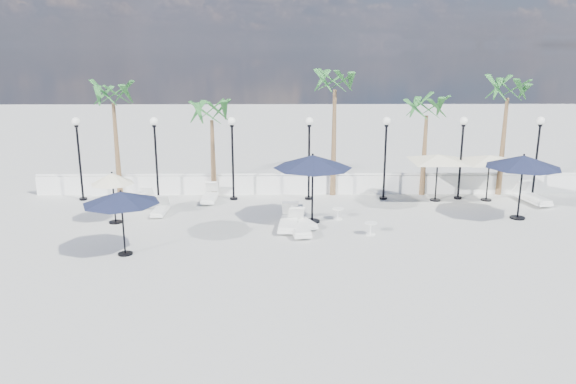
{
  "coord_description": "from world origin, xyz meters",
  "views": [
    {
      "loc": [
        -1.25,
        -18.76,
        6.98
      ],
      "look_at": [
        -1.01,
        2.12,
        1.5
      ],
      "focal_mm": 35.0,
      "sensor_mm": 36.0,
      "label": 1
    }
  ],
  "objects_px": {
    "lounger_6": "(532,197)",
    "parasol_cream_small": "(112,179)",
    "lounger_1": "(142,201)",
    "lounger_4": "(299,227)",
    "lounger_3": "(302,221)",
    "parasol_navy_right": "(523,162)",
    "parasol_navy_mid": "(313,162)",
    "lounger_2": "(210,196)",
    "lounger_5": "(289,222)",
    "parasol_navy_left": "(121,198)",
    "parasol_cream_sq_a": "(438,155)",
    "lounger_0": "(160,210)",
    "parasol_cream_sq_b": "(490,155)"
  },
  "relations": [
    {
      "from": "lounger_1",
      "to": "parasol_navy_mid",
      "type": "height_order",
      "value": "parasol_navy_mid"
    },
    {
      "from": "lounger_2",
      "to": "lounger_6",
      "type": "height_order",
      "value": "lounger_6"
    },
    {
      "from": "parasol_navy_right",
      "to": "lounger_0",
      "type": "bearing_deg",
      "value": 176.99
    },
    {
      "from": "parasol_navy_left",
      "to": "parasol_navy_right",
      "type": "distance_m",
      "value": 15.7
    },
    {
      "from": "lounger_1",
      "to": "lounger_2",
      "type": "height_order",
      "value": "lounger_2"
    },
    {
      "from": "parasol_navy_mid",
      "to": "lounger_3",
      "type": "bearing_deg",
      "value": -128.67
    },
    {
      "from": "lounger_1",
      "to": "parasol_cream_sq_a",
      "type": "xyz_separation_m",
      "value": [
        13.36,
        0.7,
        1.94
      ]
    },
    {
      "from": "lounger_4",
      "to": "parasol_cream_small",
      "type": "bearing_deg",
      "value": 162.19
    },
    {
      "from": "lounger_0",
      "to": "parasol_cream_small",
      "type": "bearing_deg",
      "value": -141.94
    },
    {
      "from": "parasol_cream_sq_a",
      "to": "parasol_cream_small",
      "type": "xyz_separation_m",
      "value": [
        -13.85,
        -3.2,
        -0.34
      ]
    },
    {
      "from": "parasol_navy_right",
      "to": "parasol_cream_sq_a",
      "type": "relative_size",
      "value": 0.64
    },
    {
      "from": "lounger_3",
      "to": "parasol_cream_sq_a",
      "type": "xyz_separation_m",
      "value": [
        6.29,
        3.7,
        1.94
      ]
    },
    {
      "from": "lounger_1",
      "to": "lounger_4",
      "type": "bearing_deg",
      "value": -22.12
    },
    {
      "from": "lounger_1",
      "to": "lounger_3",
      "type": "xyz_separation_m",
      "value": [
        7.07,
        -3.0,
        -0.0
      ]
    },
    {
      "from": "parasol_navy_left",
      "to": "parasol_navy_mid",
      "type": "relative_size",
      "value": 0.82
    },
    {
      "from": "parasol_navy_left",
      "to": "parasol_cream_sq_b",
      "type": "bearing_deg",
      "value": 24.49
    },
    {
      "from": "lounger_6",
      "to": "parasol_cream_sq_a",
      "type": "bearing_deg",
      "value": 162.73
    },
    {
      "from": "lounger_5",
      "to": "parasol_cream_sq_a",
      "type": "height_order",
      "value": "parasol_cream_sq_a"
    },
    {
      "from": "lounger_5",
      "to": "parasol_navy_left",
      "type": "bearing_deg",
      "value": -148.65
    },
    {
      "from": "lounger_3",
      "to": "parasol_navy_right",
      "type": "relative_size",
      "value": 0.59
    },
    {
      "from": "lounger_5",
      "to": "lounger_1",
      "type": "bearing_deg",
      "value": 158.4
    },
    {
      "from": "lounger_6",
      "to": "parasol_cream_sq_b",
      "type": "xyz_separation_m",
      "value": [
        -1.92,
        0.43,
        1.85
      ]
    },
    {
      "from": "lounger_1",
      "to": "lounger_6",
      "type": "xyz_separation_m",
      "value": [
        17.66,
        0.27,
        0.05
      ]
    },
    {
      "from": "lounger_0",
      "to": "parasol_cream_sq_a",
      "type": "height_order",
      "value": "parasol_cream_sq_a"
    },
    {
      "from": "lounger_2",
      "to": "parasol_navy_mid",
      "type": "distance_m",
      "value": 6.01
    },
    {
      "from": "parasol_navy_right",
      "to": "parasol_cream_small",
      "type": "relative_size",
      "value": 1.44
    },
    {
      "from": "lounger_4",
      "to": "parasol_navy_left",
      "type": "height_order",
      "value": "parasol_navy_left"
    },
    {
      "from": "lounger_2",
      "to": "lounger_4",
      "type": "distance_m",
      "value": 6.06
    },
    {
      "from": "lounger_6",
      "to": "parasol_cream_small",
      "type": "xyz_separation_m",
      "value": [
        -18.15,
        -2.77,
        1.54
      ]
    },
    {
      "from": "lounger_2",
      "to": "lounger_6",
      "type": "bearing_deg",
      "value": -0.58
    },
    {
      "from": "lounger_5",
      "to": "parasol_cream_small",
      "type": "relative_size",
      "value": 1.04
    },
    {
      "from": "lounger_6",
      "to": "parasol_cream_small",
      "type": "distance_m",
      "value": 18.42
    },
    {
      "from": "parasol_cream_small",
      "to": "parasol_cream_sq_b",
      "type": "bearing_deg",
      "value": 11.15
    },
    {
      "from": "lounger_0",
      "to": "lounger_4",
      "type": "distance_m",
      "value": 6.36
    },
    {
      "from": "lounger_0",
      "to": "lounger_6",
      "type": "xyz_separation_m",
      "value": [
        16.58,
        1.59,
        0.07
      ]
    },
    {
      "from": "parasol_navy_left",
      "to": "parasol_cream_small",
      "type": "distance_m",
      "value": 3.83
    },
    {
      "from": "lounger_6",
      "to": "parasol_navy_mid",
      "type": "xyz_separation_m",
      "value": [
        -10.18,
        -2.75,
        2.23
      ]
    },
    {
      "from": "lounger_0",
      "to": "lounger_3",
      "type": "distance_m",
      "value": 6.22
    },
    {
      "from": "parasol_navy_mid",
      "to": "lounger_5",
      "type": "bearing_deg",
      "value": -140.46
    },
    {
      "from": "lounger_1",
      "to": "lounger_3",
      "type": "height_order",
      "value": "lounger_1"
    },
    {
      "from": "lounger_2",
      "to": "lounger_5",
      "type": "distance_m",
      "value": 5.37
    },
    {
      "from": "parasol_navy_mid",
      "to": "lounger_2",
      "type": "bearing_deg",
      "value": 144.87
    },
    {
      "from": "lounger_4",
      "to": "parasol_cream_sq_a",
      "type": "bearing_deg",
      "value": 27.75
    },
    {
      "from": "parasol_navy_right",
      "to": "parasol_cream_small",
      "type": "distance_m",
      "value": 16.55
    },
    {
      "from": "lounger_2",
      "to": "lounger_1",
      "type": "bearing_deg",
      "value": -164.98
    },
    {
      "from": "lounger_1",
      "to": "lounger_5",
      "type": "height_order",
      "value": "lounger_5"
    },
    {
      "from": "lounger_1",
      "to": "parasol_cream_sq_a",
      "type": "distance_m",
      "value": 13.52
    },
    {
      "from": "lounger_4",
      "to": "parasol_navy_right",
      "type": "height_order",
      "value": "parasol_navy_right"
    },
    {
      "from": "parasol_navy_right",
      "to": "parasol_cream_sq_b",
      "type": "bearing_deg",
      "value": 96.29
    },
    {
      "from": "lounger_1",
      "to": "lounger_3",
      "type": "bearing_deg",
      "value": -16.06
    }
  ]
}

